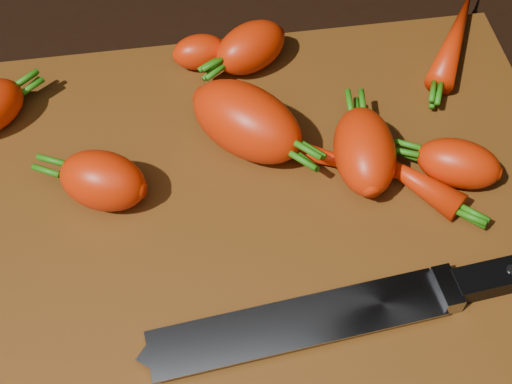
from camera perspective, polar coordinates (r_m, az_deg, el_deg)
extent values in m
cube|color=black|center=(0.56, 0.15, -2.90)|extent=(2.00, 2.00, 0.01)
cube|color=#59320F|center=(0.55, 0.15, -2.28)|extent=(0.50, 0.40, 0.01)
ellipsoid|color=red|center=(0.55, -12.16, 0.90)|extent=(0.08, 0.07, 0.05)
ellipsoid|color=red|center=(0.57, -0.76, 5.68)|extent=(0.11, 0.11, 0.06)
ellipsoid|color=red|center=(0.56, 8.67, 3.26)|extent=(0.06, 0.09, 0.05)
ellipsoid|color=red|center=(0.64, -0.42, 11.50)|extent=(0.08, 0.07, 0.04)
ellipsoid|color=red|center=(0.64, -4.54, 11.11)|extent=(0.05, 0.03, 0.03)
ellipsoid|color=red|center=(0.58, 15.89, 2.20)|extent=(0.08, 0.06, 0.04)
ellipsoid|color=red|center=(0.68, 15.60, 11.71)|extent=(0.08, 0.12, 0.03)
ellipsoid|color=red|center=(0.57, 5.07, 2.92)|extent=(0.12, 0.08, 0.02)
ellipsoid|color=red|center=(0.57, 12.08, 1.23)|extent=(0.08, 0.09, 0.02)
cube|color=gray|center=(0.49, -8.62, -12.95)|extent=(0.21, 0.06, 0.00)
cube|color=gray|center=(0.50, 4.02, -10.28)|extent=(0.02, 0.03, 0.02)
cube|color=black|center=(0.51, 11.07, -8.55)|extent=(0.12, 0.03, 0.02)
cylinder|color=#B2B2B7|center=(0.50, 9.32, -8.59)|extent=(0.01, 0.01, 0.00)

